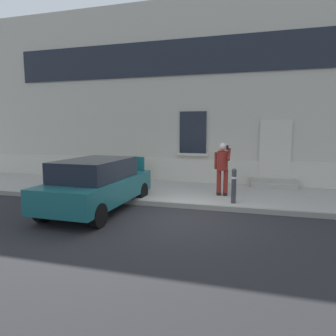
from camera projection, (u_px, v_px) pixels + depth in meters
ground_plane at (172, 217)px, 8.06m from camera, size 80.00×80.00×0.00m
sidewalk at (192, 193)px, 10.73m from camera, size 24.00×3.60×0.15m
curb_edge at (180, 205)px, 8.95m from camera, size 24.00×0.12×0.15m
building_facade at (205, 96)px, 12.62m from camera, size 24.00×1.52×7.50m
entrance_stoop at (274, 183)px, 11.40m from camera, size 1.69×0.64×0.32m
hatchback_car_teal at (98, 183)px, 8.60m from camera, size 1.86×4.10×1.50m
bollard_near_person at (234, 184)px, 8.85m from camera, size 0.15×0.15×1.04m
bollard_far_left at (103, 178)px, 10.00m from camera, size 0.15×0.15×1.04m
person_on_phone at (222, 166)px, 9.81m from camera, size 0.51×0.47×1.75m
planter_terracotta at (90, 169)px, 12.97m from camera, size 0.44×0.44×0.86m
planter_charcoal at (136, 170)px, 12.65m from camera, size 0.44×0.44×0.86m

